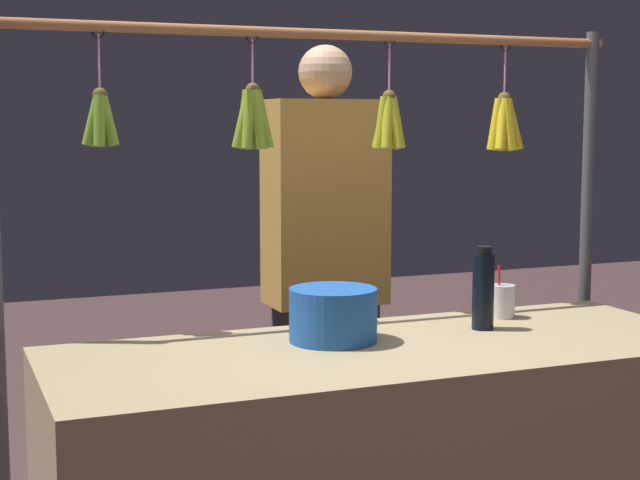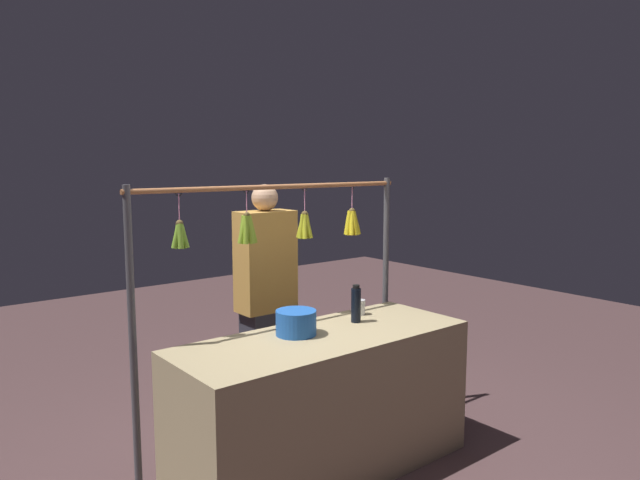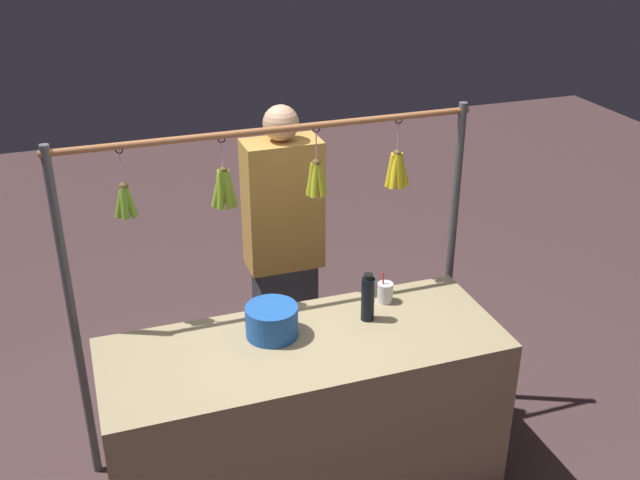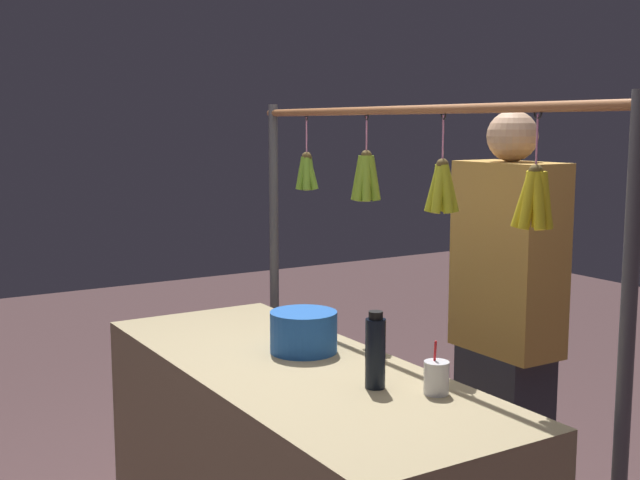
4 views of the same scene
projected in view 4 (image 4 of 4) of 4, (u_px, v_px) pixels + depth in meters
The scene contains 5 objects.
display_rack at pixel (405, 250), 3.04m from camera, with size 2.08×0.13×1.81m.
water_bottle at pixel (375, 352), 2.60m from camera, with size 0.07×0.07×0.25m.
blue_bucket at pixel (304, 332), 3.01m from camera, with size 0.25×0.25×0.15m, color #2057B1.
drink_cup at pixel (436, 378), 2.55m from camera, with size 0.08×0.08×0.17m.
vendor_person at pixel (506, 342), 3.18m from camera, with size 0.42×0.23×1.77m.
Camera 4 is at (-2.41, 1.38, 1.72)m, focal length 45.78 mm.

